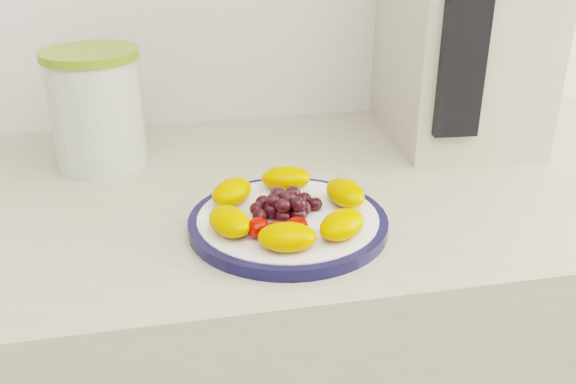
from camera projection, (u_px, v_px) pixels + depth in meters
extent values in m
cylinder|color=#101237|center=(288.00, 223.00, 0.79)|extent=(0.25, 0.25, 0.01)
cylinder|color=white|center=(288.00, 222.00, 0.79)|extent=(0.22, 0.22, 0.02)
cylinder|color=#3D5B20|center=(97.00, 113.00, 0.95)|extent=(0.18, 0.18, 0.16)
cylinder|color=olive|center=(89.00, 54.00, 0.91)|extent=(0.18, 0.18, 0.01)
cube|color=#BDB5A1|center=(461.00, 22.00, 1.04)|extent=(0.24, 0.32, 0.38)
cube|color=black|center=(465.00, 39.00, 0.89)|extent=(0.07, 0.03, 0.28)
ellipsoid|color=#D57800|center=(345.00, 193.00, 0.81)|extent=(0.06, 0.07, 0.03)
ellipsoid|color=#D57800|center=(286.00, 178.00, 0.86)|extent=(0.07, 0.05, 0.03)
ellipsoid|color=#D57800|center=(232.00, 192.00, 0.82)|extent=(0.07, 0.08, 0.03)
ellipsoid|color=#D57800|center=(229.00, 221.00, 0.74)|extent=(0.06, 0.08, 0.03)
ellipsoid|color=#D57800|center=(287.00, 237.00, 0.71)|extent=(0.07, 0.06, 0.03)
ellipsoid|color=#D57800|center=(342.00, 225.00, 0.74)|extent=(0.08, 0.07, 0.03)
ellipsoid|color=black|center=(288.00, 210.00, 0.79)|extent=(0.02, 0.02, 0.02)
ellipsoid|color=black|center=(303.00, 208.00, 0.79)|extent=(0.02, 0.02, 0.02)
ellipsoid|color=black|center=(293.00, 203.00, 0.80)|extent=(0.02, 0.02, 0.02)
ellipsoid|color=black|center=(278.00, 204.00, 0.80)|extent=(0.02, 0.02, 0.02)
ellipsoid|color=black|center=(272.00, 210.00, 0.78)|extent=(0.02, 0.02, 0.02)
ellipsoid|color=black|center=(283.00, 217.00, 0.77)|extent=(0.02, 0.02, 0.02)
ellipsoid|color=black|center=(299.00, 215.00, 0.77)|extent=(0.02, 0.02, 0.02)
ellipsoid|color=black|center=(315.00, 204.00, 0.80)|extent=(0.02, 0.02, 0.02)
ellipsoid|color=black|center=(304.00, 199.00, 0.81)|extent=(0.02, 0.02, 0.02)
ellipsoid|color=black|center=(290.00, 196.00, 0.82)|extent=(0.02, 0.02, 0.02)
ellipsoid|color=black|center=(275.00, 198.00, 0.82)|extent=(0.02, 0.02, 0.02)
ellipsoid|color=black|center=(263.00, 202.00, 0.80)|extent=(0.02, 0.02, 0.02)
ellipsoid|color=black|center=(257.00, 209.00, 0.79)|extent=(0.02, 0.02, 0.02)
ellipsoid|color=black|center=(260.00, 216.00, 0.77)|extent=(0.02, 0.02, 0.02)
ellipsoid|color=black|center=(288.00, 199.00, 0.78)|extent=(0.02, 0.02, 0.02)
ellipsoid|color=black|center=(293.00, 193.00, 0.80)|extent=(0.02, 0.02, 0.02)
ellipsoid|color=black|center=(278.00, 194.00, 0.79)|extent=(0.02, 0.02, 0.02)
ellipsoid|color=black|center=(273.00, 201.00, 0.78)|extent=(0.02, 0.02, 0.02)
ellipsoid|color=black|center=(283.00, 206.00, 0.76)|extent=(0.02, 0.02, 0.02)
ellipsoid|color=black|center=(298.00, 204.00, 0.77)|extent=(0.02, 0.02, 0.02)
ellipsoid|color=#DA0700|center=(276.00, 231.00, 0.73)|extent=(0.03, 0.03, 0.02)
ellipsoid|color=#DA0700|center=(296.00, 227.00, 0.74)|extent=(0.04, 0.04, 0.02)
ellipsoid|color=#DA0700|center=(289.00, 239.00, 0.71)|extent=(0.04, 0.04, 0.02)
ellipsoid|color=#DA0700|center=(258.00, 227.00, 0.74)|extent=(0.04, 0.04, 0.02)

